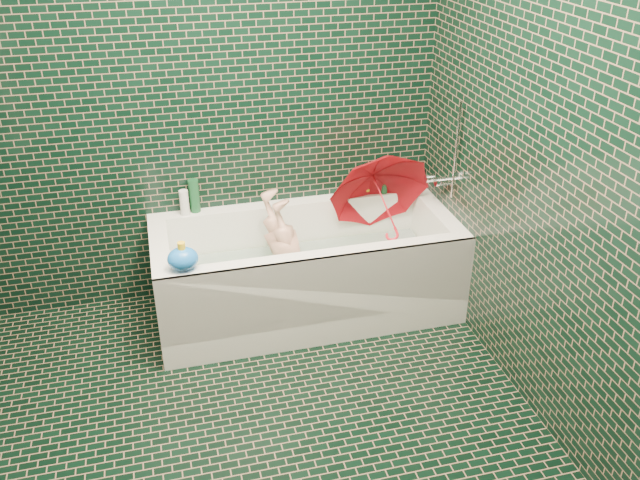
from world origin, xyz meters
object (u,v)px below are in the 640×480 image
object	(u,v)px
child	(292,262)
bath_toy	(183,258)
umbrella	(385,204)
rubber_duck	(366,187)
bathtub	(307,279)

from	to	relation	value
child	bath_toy	world-z (taller)	bath_toy
bath_toy	child	bearing A→B (deg)	16.61
umbrella	rubber_duck	world-z (taller)	umbrella
bathtub	rubber_duck	bearing A→B (deg)	37.22
rubber_duck	bath_toy	distance (m)	1.32
rubber_duck	bath_toy	bearing A→B (deg)	-148.61
child	bathtub	bearing A→B (deg)	48.31
bathtub	umbrella	bearing A→B (deg)	9.23
child	umbrella	distance (m)	0.63
rubber_duck	bath_toy	world-z (taller)	bath_toy
bathtub	umbrella	xyz separation A→B (m)	(0.48, 0.08, 0.39)
child	rubber_duck	xyz separation A→B (m)	(0.53, 0.30, 0.28)
child	bath_toy	distance (m)	0.77
bathtub	child	distance (m)	0.13
bath_toy	umbrella	bearing A→B (deg)	5.37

